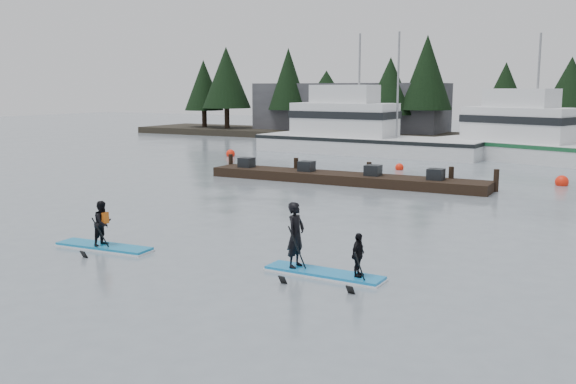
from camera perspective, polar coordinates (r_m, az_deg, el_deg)
The scene contains 12 objects.
ground at distance 16.88m, azimuth -9.84°, elevation -6.57°, with size 160.00×160.00×0.00m, color slate.
far_shore at distance 55.79m, azimuth 18.01°, elevation 4.40°, with size 70.00×8.00×0.60m, color #2D281E.
treeline at distance 55.81m, azimuth 18.00°, elevation 4.10°, with size 60.00×4.00×8.00m, color black, non-canonical shape.
waterfront_building at distance 61.66m, azimuth 5.50°, elevation 7.28°, with size 18.00×6.00×5.00m, color #4C4C51.
fishing_boat_large at distance 45.76m, azimuth 6.60°, elevation 4.32°, with size 16.30×5.36×9.25m.
fishing_boat_medium at distance 43.37m, azimuth 21.38°, elevation 3.41°, with size 15.65×9.01×8.89m.
floating_dock at distance 31.16m, azimuth 4.96°, elevation 1.22°, with size 13.93×1.86×0.46m, color black.
buoy_b at distance 36.68m, azimuth 9.87°, elevation 1.96°, with size 0.48×0.48×0.48m, color #FF230C.
buoy_d at distance 32.96m, azimuth 23.14°, elevation 0.54°, with size 0.62×0.62×0.62m, color #FF230C.
buoy_a at distance 43.52m, azimuth -5.12°, elevation 3.18°, with size 0.60×0.60×0.60m, color #FF230C.
paddleboard_solo at distance 19.10m, azimuth -16.10°, elevation -3.40°, with size 3.00×1.11×1.85m.
paddleboard_duo at distance 15.85m, azimuth 2.59°, elevation -5.19°, with size 3.04×1.08×2.30m.
Camera 1 is at (10.16, -12.69, 4.56)m, focal length 40.00 mm.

